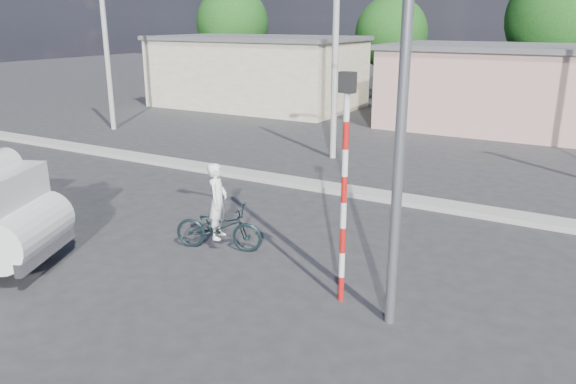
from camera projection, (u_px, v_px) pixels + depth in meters
The scene contains 8 objects.
ground_plane at pixel (163, 293), 11.17m from camera, with size 120.00×120.00×0.00m, color #2B2B2D.
median at pixel (335, 189), 17.77m from camera, with size 40.00×0.80×0.16m, color #99968E.
bicycle at pixel (219, 227), 13.15m from camera, with size 0.73×2.10×1.10m, color black.
cyclist at pixel (218, 213), 13.05m from camera, with size 0.65×0.43×1.79m, color white.
traffic_pole at pixel (345, 171), 10.12m from camera, with size 0.28×0.18×4.36m.
streetlight at pixel (396, 37), 8.73m from camera, with size 2.34×0.22×9.00m.
building_row at pixel (475, 83), 28.23m from camera, with size 37.80×7.30×4.44m.
utility_poles at pixel (480, 56), 18.36m from camera, with size 35.40×0.24×8.00m.
Camera 1 is at (7.19, -7.49, 5.23)m, focal length 35.00 mm.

